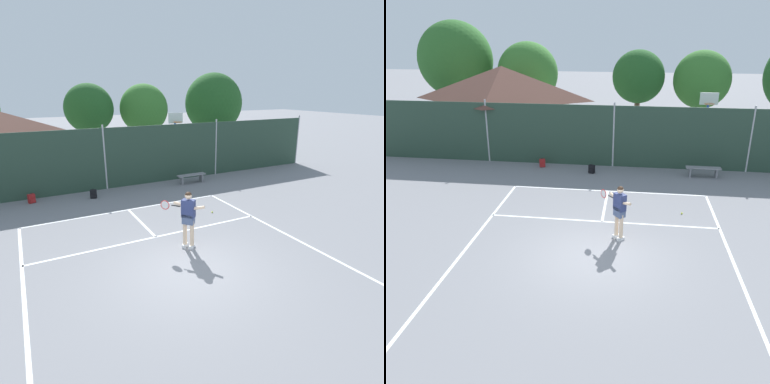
% 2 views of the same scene
% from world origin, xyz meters
% --- Properties ---
extents(ground_plane, '(120.00, 120.00, 0.00)m').
position_xyz_m(ground_plane, '(0.00, 0.00, 0.00)').
color(ground_plane, gray).
extents(court_markings, '(8.30, 11.10, 0.01)m').
position_xyz_m(court_markings, '(0.00, 0.65, 0.00)').
color(court_markings, white).
rests_on(court_markings, ground).
extents(chainlink_fence, '(26.09, 0.09, 3.21)m').
position_xyz_m(chainlink_fence, '(0.00, 9.00, 1.53)').
color(chainlink_fence, '#284233').
rests_on(chainlink_fence, ground).
extents(basketball_hoop, '(0.90, 0.67, 3.55)m').
position_xyz_m(basketball_hoop, '(4.64, 10.55, 2.31)').
color(basketball_hoop, '#284CB2').
rests_on(basketball_hoop, ground).
extents(treeline_backdrop, '(28.25, 4.68, 7.14)m').
position_xyz_m(treeline_backdrop, '(-0.77, 17.49, 3.93)').
color(treeline_backdrop, brown).
rests_on(treeline_backdrop, ground).
extents(tennis_player, '(1.05, 1.07, 1.85)m').
position_xyz_m(tennis_player, '(0.63, 1.28, 1.11)').
color(tennis_player, silver).
rests_on(tennis_player, ground).
extents(tennis_ball, '(0.07, 0.07, 0.07)m').
position_xyz_m(tennis_ball, '(2.92, 3.53, 0.03)').
color(tennis_ball, '#CCE033').
rests_on(tennis_ball, ground).
extents(backpack_red, '(0.32, 0.31, 0.46)m').
position_xyz_m(backpack_red, '(-3.51, 8.38, 0.19)').
color(backpack_red, maroon).
rests_on(backpack_red, ground).
extents(backpack_black, '(0.33, 0.32, 0.46)m').
position_xyz_m(backpack_black, '(-0.94, 7.76, 0.19)').
color(backpack_black, black).
rests_on(backpack_black, ground).
extents(courtside_bench, '(1.60, 0.36, 0.48)m').
position_xyz_m(courtside_bench, '(4.30, 7.91, 0.36)').
color(courtside_bench, gray).
rests_on(courtside_bench, ground).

